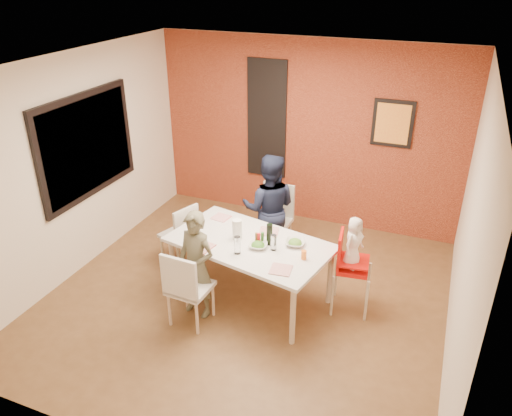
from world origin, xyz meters
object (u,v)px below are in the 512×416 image
at_px(wine_bottle, 269,234).
at_px(toddler, 354,243).
at_px(chair_far, 276,215).
at_px(child_near, 196,265).
at_px(chair_left, 182,232).
at_px(chair_near, 186,286).
at_px(child_far, 269,208).
at_px(paper_towel_roll, 237,229).
at_px(dining_table, 250,247).
at_px(high_chair, 349,265).

bearing_deg(wine_bottle, toddler, 12.19).
distance_m(chair_far, child_near, 1.66).
xyz_separation_m(chair_left, toddler, (2.21, -0.10, 0.39)).
relative_size(chair_left, toddler, 1.42).
xyz_separation_m(chair_near, chair_left, (-0.65, 1.06, -0.04)).
bearing_deg(chair_near, child_far, -98.52).
bearing_deg(toddler, paper_towel_roll, 120.39).
distance_m(toddler, wine_bottle, 0.92).
bearing_deg(paper_towel_roll, wine_bottle, 3.55).
bearing_deg(chair_left, paper_towel_roll, 90.32).
height_order(child_near, wine_bottle, child_near).
relative_size(chair_near, wine_bottle, 3.61).
distance_m(dining_table, child_far, 0.91).
bearing_deg(child_near, paper_towel_roll, 70.03).
relative_size(chair_near, child_near, 0.73).
bearing_deg(toddler, child_far, 82.18).
xyz_separation_m(dining_table, wine_bottle, (0.22, 0.04, 0.19)).
relative_size(chair_near, high_chair, 0.95).
bearing_deg(toddler, chair_far, 74.07).
bearing_deg(child_far, wine_bottle, 96.69).
relative_size(toddler, paper_towel_roll, 2.45).
bearing_deg(child_far, paper_towel_roll, 72.36).
bearing_deg(chair_near, chair_left, -55.43).
xyz_separation_m(chair_far, wine_bottle, (0.32, -1.11, 0.35)).
bearing_deg(chair_near, high_chair, -145.22).
distance_m(dining_table, high_chair, 1.13).
bearing_deg(high_chair, child_near, 107.44).
bearing_deg(high_chair, chair_far, 45.20).
xyz_separation_m(dining_table, child_near, (-0.43, -0.48, -0.05)).
distance_m(chair_left, wine_bottle, 1.40).
relative_size(child_far, wine_bottle, 5.79).
bearing_deg(chair_left, toddler, 106.80).
relative_size(chair_far, child_far, 0.64).
height_order(dining_table, paper_towel_roll, paper_towel_roll).
height_order(chair_left, child_far, child_far).
bearing_deg(paper_towel_roll, child_near, -118.71).
height_order(high_chair, child_near, child_near).
bearing_deg(wine_bottle, chair_far, 106.34).
xyz_separation_m(chair_near, paper_towel_roll, (0.28, 0.74, 0.36)).
height_order(chair_near, child_near, child_near).
xyz_separation_m(child_near, toddler, (1.56, 0.71, 0.24)).
bearing_deg(chair_near, wine_bottle, -127.83).
relative_size(chair_far, wine_bottle, 3.71).
height_order(chair_left, child_near, child_near).
bearing_deg(wine_bottle, chair_left, 167.16).
height_order(toddler, wine_bottle, toddler).
distance_m(wine_bottle, paper_towel_roll, 0.38).
xyz_separation_m(child_far, paper_towel_roll, (-0.06, -0.89, 0.14)).
bearing_deg(dining_table, toddler, 11.64).
bearing_deg(toddler, chair_near, 142.24).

